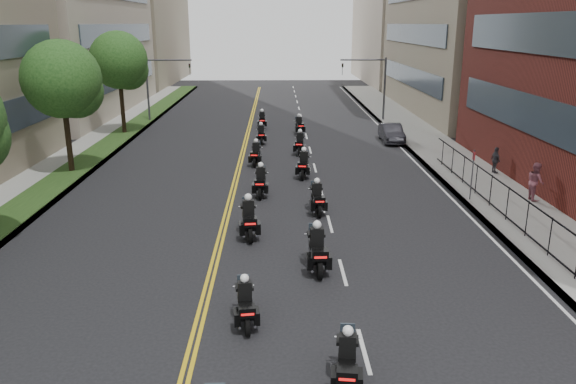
% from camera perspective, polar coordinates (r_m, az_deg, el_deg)
% --- Properties ---
extents(sidewalk_right, '(4.00, 90.00, 0.15)m').
position_cam_1_polar(sidewalk_right, '(36.03, 16.86, 2.55)').
color(sidewalk_right, gray).
rests_on(sidewalk_right, ground).
extents(sidewalk_left, '(4.00, 90.00, 0.15)m').
position_cam_1_polar(sidewalk_left, '(36.61, -21.75, 2.29)').
color(sidewalk_left, gray).
rests_on(sidewalk_left, ground).
extents(grass_strip, '(2.00, 90.00, 0.04)m').
position_cam_1_polar(grass_strip, '(36.31, -20.58, 2.46)').
color(grass_strip, '#1F3C15').
rests_on(grass_strip, sidewalk_left).
extents(iron_fence, '(0.05, 28.00, 1.50)m').
position_cam_1_polar(iron_fence, '(23.85, 24.06, -3.28)').
color(iron_fence, black).
rests_on(iron_fence, sidewalk_right).
extents(street_trees, '(4.40, 38.40, 7.98)m').
position_cam_1_polar(street_trees, '(29.55, -25.27, 8.68)').
color(street_trees, black).
rests_on(street_trees, ground).
extents(traffic_signal_right, '(4.09, 0.20, 5.60)m').
position_cam_1_polar(traffic_signal_right, '(51.19, 8.74, 11.23)').
color(traffic_signal_right, '#3F3F44').
rests_on(traffic_signal_right, ground).
extents(traffic_signal_left, '(4.09, 0.20, 5.60)m').
position_cam_1_polar(traffic_signal_left, '(51.51, -13.08, 11.03)').
color(traffic_signal_left, '#3F3F44').
rests_on(traffic_signal_left, ground).
extents(motorcycle_1, '(0.63, 2.13, 1.58)m').
position_cam_1_polar(motorcycle_1, '(14.21, 6.01, -16.95)').
color(motorcycle_1, black).
rests_on(motorcycle_1, ground).
extents(motorcycle_2, '(0.62, 2.08, 1.53)m').
position_cam_1_polar(motorcycle_2, '(16.73, -4.35, -11.38)').
color(motorcycle_2, black).
rests_on(motorcycle_2, ground).
extents(motorcycle_3, '(0.59, 2.47, 1.82)m').
position_cam_1_polar(motorcycle_3, '(20.08, 2.98, -6.01)').
color(motorcycle_3, black).
rests_on(motorcycle_3, ground).
extents(motorcycle_4, '(0.70, 2.45, 1.81)m').
position_cam_1_polar(motorcycle_4, '(23.18, -4.00, -2.85)').
color(motorcycle_4, black).
rests_on(motorcycle_4, ground).
extents(motorcycle_5, '(0.57, 2.23, 1.65)m').
position_cam_1_polar(motorcycle_5, '(26.06, 2.98, -0.74)').
color(motorcycle_5, black).
rests_on(motorcycle_5, ground).
extents(motorcycle_6, '(0.55, 2.34, 1.73)m').
position_cam_1_polar(motorcycle_6, '(28.67, -2.78, 0.96)').
color(motorcycle_6, black).
rests_on(motorcycle_6, ground).
extents(motorcycle_7, '(0.71, 2.34, 1.73)m').
position_cam_1_polar(motorcycle_7, '(32.14, 1.60, 2.73)').
color(motorcycle_7, black).
rests_on(motorcycle_7, ground).
extents(motorcycle_8, '(0.60, 2.23, 1.64)m').
position_cam_1_polar(motorcycle_8, '(34.96, -3.28, 3.80)').
color(motorcycle_8, black).
rests_on(motorcycle_8, ground).
extents(motorcycle_9, '(0.65, 2.29, 1.69)m').
position_cam_1_polar(motorcycle_9, '(37.90, 1.21, 4.88)').
color(motorcycle_9, black).
rests_on(motorcycle_9, ground).
extents(motorcycle_10, '(0.53, 2.14, 1.58)m').
position_cam_1_polar(motorcycle_10, '(41.31, -2.75, 5.79)').
color(motorcycle_10, black).
rests_on(motorcycle_10, ground).
extents(motorcycle_11, '(0.65, 2.19, 1.62)m').
position_cam_1_polar(motorcycle_11, '(44.83, 1.14, 6.71)').
color(motorcycle_11, black).
rests_on(motorcycle_11, ground).
extents(motorcycle_12, '(0.51, 2.20, 1.62)m').
position_cam_1_polar(motorcycle_12, '(47.36, -2.65, 7.24)').
color(motorcycle_12, black).
rests_on(motorcycle_12, ground).
extents(parked_sedan, '(1.46, 4.07, 1.33)m').
position_cam_1_polar(parked_sedan, '(42.50, 10.47, 5.91)').
color(parked_sedan, black).
rests_on(parked_sedan, ground).
extents(pedestrian_b, '(0.72, 0.92, 1.88)m').
position_cam_1_polar(pedestrian_b, '(29.90, 23.85, 1.00)').
color(pedestrian_b, '#9A5463').
rests_on(pedestrian_b, sidewalk_right).
extents(pedestrian_c, '(0.49, 0.93, 1.52)m').
position_cam_1_polar(pedestrian_c, '(34.53, 20.34, 3.05)').
color(pedestrian_c, '#3D3C43').
rests_on(pedestrian_c, sidewalk_right).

